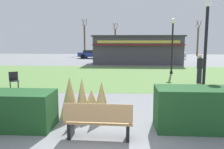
{
  "coord_description": "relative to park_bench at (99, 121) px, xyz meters",
  "views": [
    {
      "loc": [
        0.54,
        -5.06,
        2.44
      ],
      "look_at": [
        -0.05,
        4.41,
        1.08
      ],
      "focal_mm": 37.19,
      "sensor_mm": 36.0,
      "label": 1
    }
  ],
  "objects": [
    {
      "name": "ground_plane",
      "position": [
        0.14,
        -0.47,
        -0.48
      ],
      "size": [
        80.0,
        80.0,
        0.0
      ],
      "primitive_type": "plane",
      "color": "slate"
    },
    {
      "name": "ornamental_grass_behind_center",
      "position": [
        -0.69,
        1.42,
        0.18
      ],
      "size": [
        0.54,
        0.54,
        1.32
      ],
      "primitive_type": "cone",
      "color": "tan",
      "rests_on": "ground_plane"
    },
    {
      "name": "ornamental_grass_behind_right",
      "position": [
        -1.12,
        1.6,
        0.18
      ],
      "size": [
        0.66,
        0.66,
        1.33
      ],
      "primitive_type": "cone",
      "color": "tan",
      "rests_on": "ground_plane"
    },
    {
      "name": "cafe_chair_east",
      "position": [
        -5.1,
        5.87,
        0.05
      ],
      "size": [
        0.61,
        0.61,
        0.89
      ],
      "color": "black",
      "rests_on": "ground_plane"
    },
    {
      "name": "person_strolling",
      "position": [
        4.98,
        8.34,
        0.38
      ],
      "size": [
        0.34,
        0.34,
        1.69
      ],
      "rotation": [
        0.0,
        0.0,
        2.45
      ],
      "color": "#23232D",
      "rests_on": "ground_plane"
    },
    {
      "name": "hedge_right",
      "position": [
        2.54,
        0.85,
        0.11
      ],
      "size": [
        2.06,
        1.1,
        1.17
      ],
      "primitive_type": "cube",
      "color": "#1E4C23",
      "rests_on": "ground_plane"
    },
    {
      "name": "lawn_patch",
      "position": [
        0.14,
        11.2,
        -0.48
      ],
      "size": [
        36.0,
        12.0,
        0.01
      ],
      "primitive_type": "cube",
      "color": "#5B8442",
      "rests_on": "ground_plane"
    },
    {
      "name": "ornamental_grass_behind_far",
      "position": [
        -0.42,
        1.62,
        -0.02
      ],
      "size": [
        0.78,
        0.78,
        0.92
      ],
      "primitive_type": "cone",
      "color": "tan",
      "rests_on": "ground_plane"
    },
    {
      "name": "tree_right_bg",
      "position": [
        -6.66,
        34.88,
        2.29
      ],
      "size": [
        0.91,
        0.96,
        6.27
      ],
      "color": "brown",
      "rests_on": "ground_plane"
    },
    {
      "name": "parked_car_center_slot",
      "position": [
        1.23,
        27.93,
        0.16
      ],
      "size": [
        4.36,
        2.38,
        1.2
      ],
      "color": "black",
      "rests_on": "ground_plane"
    },
    {
      "name": "parked_car_west_slot",
      "position": [
        -4.19,
        27.93,
        0.16
      ],
      "size": [
        4.36,
        2.37,
        1.2
      ],
      "color": "navy",
      "rests_on": "ground_plane"
    },
    {
      "name": "lamppost_mid",
      "position": [
        3.79,
        3.9,
        2.11
      ],
      "size": [
        0.36,
        0.36,
        4.12
      ],
      "color": "black",
      "rests_on": "ground_plane"
    },
    {
      "name": "park_bench",
      "position": [
        0.0,
        0.0,
        0.0
      ],
      "size": [
        1.71,
        0.57,
        0.95
      ],
      "color": "tan",
      "rests_on": "ground_plane"
    },
    {
      "name": "ornamental_grass_behind_left",
      "position": [
        -0.09,
        1.54,
        0.12
      ],
      "size": [
        0.6,
        0.6,
        1.2
      ],
      "primitive_type": "cone",
      "color": "tan",
      "rests_on": "ground_plane"
    },
    {
      "name": "tree_center_bg",
      "position": [
        12.69,
        34.98,
        2.09
      ],
      "size": [
        0.91,
        0.96,
        5.88
      ],
      "color": "brown",
      "rests_on": "ground_plane"
    },
    {
      "name": "parked_car_east_slot",
      "position": [
        6.83,
        27.93,
        0.16
      ],
      "size": [
        4.33,
        2.31,
        1.2
      ],
      "color": "silver",
      "rests_on": "ground_plane"
    },
    {
      "name": "lamppost_far",
      "position": [
        4.09,
        12.21,
        2.11
      ],
      "size": [
        0.36,
        0.36,
        4.12
      ],
      "color": "black",
      "rests_on": "ground_plane"
    },
    {
      "name": "hedge_left",
      "position": [
        -2.59,
        0.64,
        0.04
      ],
      "size": [
        2.44,
        1.1,
        1.04
      ],
      "primitive_type": "cube",
      "color": "#1E4C23",
      "rests_on": "ground_plane"
    },
    {
      "name": "food_kiosk",
      "position": [
        1.84,
        20.49,
        1.07
      ],
      "size": [
        9.62,
        4.85,
        3.07
      ],
      "color": "#47424C",
      "rests_on": "ground_plane"
    },
    {
      "name": "tree_left_bg",
      "position": [
        -1.36,
        35.81,
        1.99
      ],
      "size": [
        0.91,
        0.96,
        5.67
      ],
      "color": "brown",
      "rests_on": "ground_plane"
    }
  ]
}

